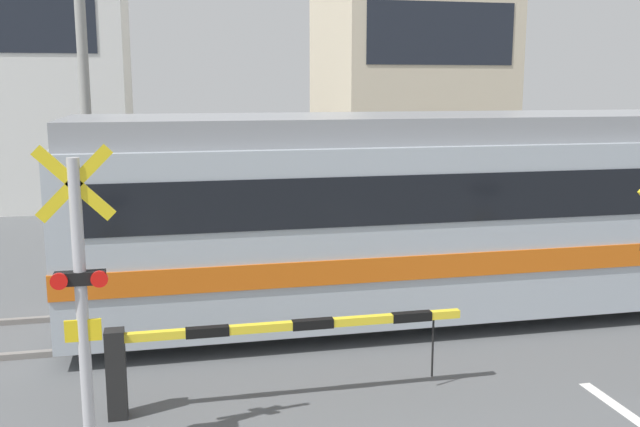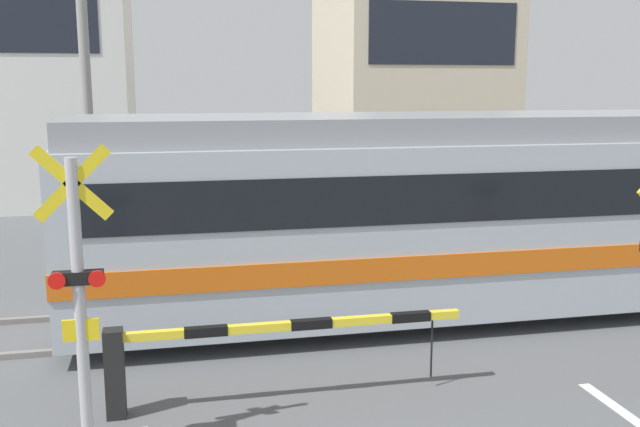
% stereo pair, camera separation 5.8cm
% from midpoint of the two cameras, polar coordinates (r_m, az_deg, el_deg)
% --- Properties ---
extents(rail_track_near, '(50.00, 0.10, 0.08)m').
position_cam_midpoint_polar(rail_track_near, '(10.09, 0.69, -9.44)').
color(rail_track_near, gray).
rests_on(rail_track_near, ground_plane).
extents(rail_track_far, '(50.00, 0.10, 0.08)m').
position_cam_midpoint_polar(rail_track_far, '(11.42, -0.97, -7.06)').
color(rail_track_far, gray).
rests_on(rail_track_far, ground_plane).
extents(crossing_barrier_near, '(3.90, 0.20, 0.96)m').
position_cam_midpoint_polar(crossing_barrier_near, '(7.81, -8.25, -10.51)').
color(crossing_barrier_near, black).
rests_on(crossing_barrier_near, ground_plane).
extents(crossing_barrier_far, '(3.90, 0.20, 0.96)m').
position_cam_midpoint_polar(crossing_barrier_far, '(13.94, 3.83, -1.12)').
color(crossing_barrier_far, black).
rests_on(crossing_barrier_far, ground_plane).
extents(crossing_signal_left, '(0.68, 0.15, 2.94)m').
position_cam_midpoint_polar(crossing_signal_left, '(6.74, -18.81, -6.02)').
color(crossing_signal_left, '#B2B2B7').
rests_on(crossing_signal_left, ground_plane).
extents(pedestrian, '(0.38, 0.22, 1.62)m').
position_cam_midpoint_polar(pedestrian, '(15.65, -7.85, 0.95)').
color(pedestrian, '#23232D').
rests_on(pedestrian, ground_plane).
extents(building_right_of_street, '(5.33, 5.83, 8.88)m').
position_cam_midpoint_polar(building_right_of_street, '(24.08, 6.92, 12.61)').
color(building_right_of_street, beige).
rests_on(building_right_of_street, ground_plane).
extents(utility_pole_streetside, '(0.22, 0.22, 7.90)m').
position_cam_midpoint_polar(utility_pole_streetside, '(15.69, -18.54, 11.62)').
color(utility_pole_streetside, gray).
rests_on(utility_pole_streetside, ground_plane).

